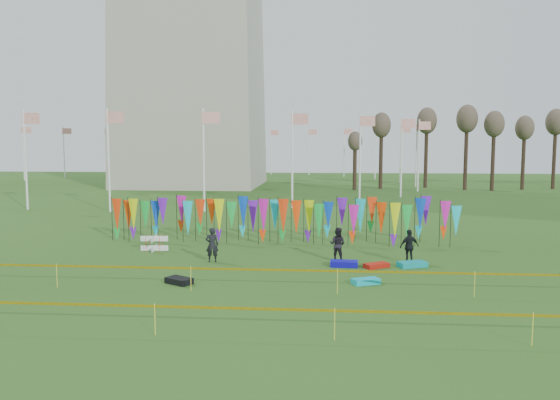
# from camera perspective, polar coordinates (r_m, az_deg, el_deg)

# --- Properties ---
(ground) EXTENTS (160.00, 160.00, 0.00)m
(ground) POSITION_cam_1_polar(r_m,az_deg,el_deg) (21.78, -2.43, -8.12)
(ground) COLOR #284C15
(ground) RESTS_ON ground
(flagpole_ring) EXTENTS (57.40, 56.16, 8.00)m
(flagpole_ring) POSITION_cam_1_polar(r_m,az_deg,el_deg) (70.96, -8.93, 4.76)
(flagpole_ring) COLOR white
(flagpole_ring) RESTS_ON ground
(banner_row) EXTENTS (18.64, 0.64, 2.37)m
(banner_row) POSITION_cam_1_polar(r_m,az_deg,el_deg) (29.06, -0.02, -1.60)
(banner_row) COLOR black
(banner_row) RESTS_ON ground
(caution_tape_near) EXTENTS (26.00, 0.02, 0.90)m
(caution_tape_near) POSITION_cam_1_polar(r_m,az_deg,el_deg) (19.62, -3.85, -7.36)
(caution_tape_near) COLOR #E3BF04
(caution_tape_near) RESTS_ON ground
(caution_tape_far) EXTENTS (26.00, 0.02, 0.90)m
(caution_tape_far) POSITION_cam_1_polar(r_m,az_deg,el_deg) (15.23, -6.46, -11.28)
(caution_tape_far) COLOR #E3BF04
(caution_tape_far) RESTS_ON ground
(box_kite) EXTENTS (0.69, 0.69, 0.77)m
(box_kite) POSITION_cam_1_polar(r_m,az_deg,el_deg) (27.71, -13.00, -4.43)
(box_kite) COLOR red
(box_kite) RESTS_ON ground
(person_left) EXTENTS (0.64, 0.52, 1.56)m
(person_left) POSITION_cam_1_polar(r_m,az_deg,el_deg) (24.64, -7.11, -4.67)
(person_left) COLOR black
(person_left) RESTS_ON ground
(person_mid) EXTENTS (0.86, 0.69, 1.53)m
(person_mid) POSITION_cam_1_polar(r_m,az_deg,el_deg) (24.75, 6.04, -4.63)
(person_mid) COLOR black
(person_mid) RESTS_ON ground
(person_right) EXTENTS (1.00, 0.77, 1.52)m
(person_right) POSITION_cam_1_polar(r_m,az_deg,el_deg) (24.84, 13.36, -4.75)
(person_right) COLOR black
(person_right) RESTS_ON ground
(kite_bag_turquoise) EXTENTS (1.14, 0.88, 0.20)m
(kite_bag_turquoise) POSITION_cam_1_polar(r_m,az_deg,el_deg) (21.06, 8.95, -8.39)
(kite_bag_turquoise) COLOR #0EBDD4
(kite_bag_turquoise) RESTS_ON ground
(kite_bag_blue) EXTENTS (1.20, 0.67, 0.24)m
(kite_bag_blue) POSITION_cam_1_polar(r_m,az_deg,el_deg) (23.85, 6.70, -6.62)
(kite_bag_blue) COLOR #0F0BB3
(kite_bag_blue) RESTS_ON ground
(kite_bag_red) EXTENTS (1.17, 0.98, 0.20)m
(kite_bag_red) POSITION_cam_1_polar(r_m,az_deg,el_deg) (23.82, 10.04, -6.75)
(kite_bag_red) COLOR red
(kite_bag_red) RESTS_ON ground
(kite_bag_black) EXTENTS (1.15, 1.01, 0.23)m
(kite_bag_black) POSITION_cam_1_polar(r_m,az_deg,el_deg) (21.19, -10.50, -8.29)
(kite_bag_black) COLOR black
(kite_bag_black) RESTS_ON ground
(kite_bag_teal) EXTENTS (1.35, 1.00, 0.23)m
(kite_bag_teal) POSITION_cam_1_polar(r_m,az_deg,el_deg) (24.27, 13.65, -6.54)
(kite_bag_teal) COLOR #0B999F
(kite_bag_teal) RESTS_ON ground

